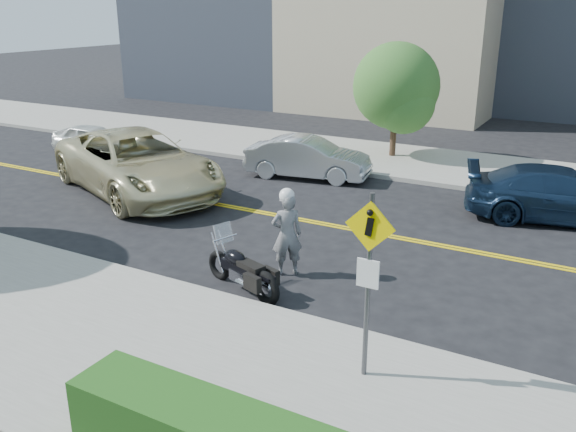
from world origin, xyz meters
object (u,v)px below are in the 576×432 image
(suv, at_px, (137,163))
(parked_car_blue, at_px, (561,195))
(motorcycle, at_px, (242,261))
(parked_car_silver, at_px, (308,158))
(pedestrian_sign, at_px, (368,269))
(motorcyclist, at_px, (287,232))
(parked_car_white, at_px, (93,140))

(suv, bearing_deg, parked_car_blue, -50.08)
(motorcycle, height_order, parked_car_silver, parked_car_silver)
(motorcycle, distance_m, parked_car_blue, 9.50)
(parked_car_blue, bearing_deg, pedestrian_sign, 155.38)
(pedestrian_sign, relative_size, motorcycle, 1.39)
(suv, xyz_separation_m, parked_car_blue, (11.98, 3.65, -0.23))
(motorcycle, xyz_separation_m, suv, (-6.72, 4.27, 0.31))
(motorcyclist, bearing_deg, motorcycle, 29.04)
(pedestrian_sign, bearing_deg, suv, 149.08)
(pedestrian_sign, distance_m, parked_car_silver, 12.12)
(suv, distance_m, parked_car_silver, 5.70)
(pedestrian_sign, distance_m, motorcycle, 4.15)
(motorcycle, xyz_separation_m, parked_car_silver, (-2.83, 8.43, 0.04))
(motorcyclist, bearing_deg, parked_car_silver, -107.10)
(motorcyclist, distance_m, parked_car_blue, 8.32)
(suv, height_order, parked_car_white, suv)
(parked_car_white, xyz_separation_m, parked_car_blue, (17.10, 0.58, 0.14))
(motorcyclist, xyz_separation_m, parked_car_white, (-12.26, 6.18, -0.40))
(pedestrian_sign, height_order, parked_car_white, pedestrian_sign)
(parked_car_silver, bearing_deg, parked_car_blue, -103.41)
(pedestrian_sign, relative_size, parked_car_blue, 0.59)
(motorcycle, bearing_deg, parked_car_blue, 74.27)
(parked_car_white, bearing_deg, parked_car_blue, -90.27)
(suv, relative_size, parked_car_white, 2.00)
(pedestrian_sign, xyz_separation_m, motorcyclist, (-3.07, 3.00, -0.97))
(motorcycle, distance_m, parked_car_white, 13.93)
(pedestrian_sign, xyz_separation_m, parked_car_silver, (-6.31, 10.27, -1.26))
(parked_car_white, xyz_separation_m, parked_car_silver, (9.02, 1.09, 0.11))
(motorcycle, height_order, parked_car_white, motorcycle)
(pedestrian_sign, xyz_separation_m, parked_car_white, (-15.33, 9.18, -1.37))
(parked_car_white, relative_size, parked_car_blue, 0.69)
(parked_car_blue, bearing_deg, motorcyclist, 130.07)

